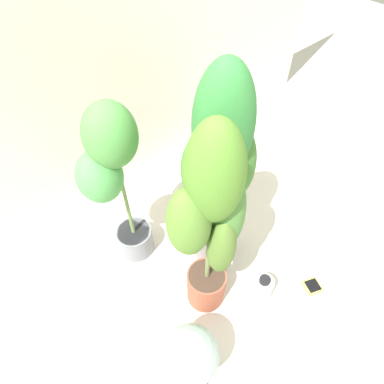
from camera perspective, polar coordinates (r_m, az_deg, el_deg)
The scene contains 9 objects.
ground_plane at distance 1.81m, azimuth 6.29°, elevation -10.46°, with size 8.00×8.00×0.00m, color silver.
mylar_back_wall at distance 1.69m, azimuth -14.59°, elevation 28.76°, with size 3.20×0.01×2.00m, color silver.
potted_plant_back_right at distance 1.84m, azimuth 4.13°, elevation 8.73°, with size 0.31×0.27×0.66m.
potted_plant_front_left at distance 1.15m, azimuth 3.24°, elevation -5.55°, with size 0.32×0.27×1.06m.
potted_plant_back_left at distance 1.39m, azimuth -13.50°, elevation 2.49°, with size 0.30×0.24×0.92m.
potted_plant_center at distance 1.31m, azimuth 4.86°, elevation 4.68°, with size 0.32×0.31×1.09m.
hygrometer_box at distance 1.80m, azimuth 20.26°, elevation -15.23°, with size 0.10×0.10×0.03m.
floor_fan at distance 1.37m, azimuth -0.34°, elevation -26.72°, with size 0.28×0.28×0.35m.
nutrient_bottle at distance 1.60m, azimuth 11.89°, elevation -16.67°, with size 0.09×0.09×0.24m.
Camera 1 is at (-0.75, -0.55, 1.55)m, focal length 30.54 mm.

